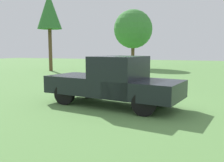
{
  "coord_description": "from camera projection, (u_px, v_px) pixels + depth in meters",
  "views": [
    {
      "loc": [
        2.53,
        -8.48,
        2.04
      ],
      "look_at": [
        -0.65,
        -0.06,
        0.9
      ],
      "focal_mm": 40.16,
      "sensor_mm": 36.0,
      "label": 1
    }
  ],
  "objects": [
    {
      "name": "traffic_cone",
      "position": [
        108.0,
        82.0,
        13.5
      ],
      "size": [
        0.32,
        0.32,
        0.55
      ],
      "primitive_type": "cone",
      "color": "orange",
      "rests_on": "ground_plane"
    },
    {
      "name": "pickup_truck",
      "position": [
        115.0,
        80.0,
        9.01
      ],
      "size": [
        5.22,
        2.66,
        1.8
      ],
      "rotation": [
        0.0,
        0.0,
        2.97
      ],
      "color": "black",
      "rests_on": "ground_plane"
    },
    {
      "name": "ground_plane",
      "position": [
        129.0,
        106.0,
        9.02
      ],
      "size": [
        80.0,
        80.0,
        0.0
      ],
      "primitive_type": "plane",
      "color": "#5B8C47"
    },
    {
      "name": "tree_side",
      "position": [
        133.0,
        29.0,
        27.55
      ],
      "size": [
        4.24,
        4.24,
        6.37
      ],
      "color": "brown",
      "rests_on": "ground_plane"
    },
    {
      "name": "tree_back_right",
      "position": [
        49.0,
        12.0,
        23.15
      ],
      "size": [
        2.26,
        2.26,
        7.24
      ],
      "color": "brown",
      "rests_on": "ground_plane"
    }
  ]
}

